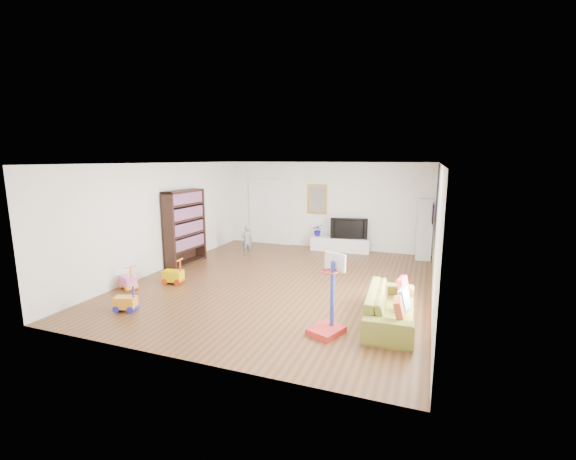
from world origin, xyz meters
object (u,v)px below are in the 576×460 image
at_px(media_console, 340,244).
at_px(bookshelf, 185,228).
at_px(basketball_hoop, 327,295).
at_px(sofa, 391,307).

distance_m(media_console, bookshelf, 4.66).
relative_size(media_console, basketball_hoop, 1.36).
distance_m(media_console, basketball_hoop, 5.80).
xyz_separation_m(bookshelf, basketball_hoop, (4.64, -2.80, -0.33)).
distance_m(sofa, basketball_hoop, 1.27).
xyz_separation_m(media_console, basketball_hoop, (1.07, -5.68, 0.45)).
bearing_deg(bookshelf, basketball_hoop, -28.80).
bearing_deg(media_console, basketball_hoop, -81.16).
bearing_deg(sofa, bookshelf, 67.31).
xyz_separation_m(media_console, sofa, (1.99, -4.89, 0.08)).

